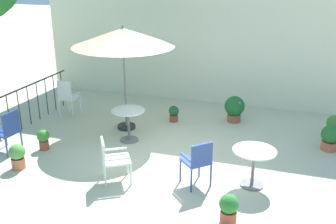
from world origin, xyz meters
The scene contains 17 objects.
ground_plane centered at (0.00, 0.00, 0.00)m, with size 60.00×60.00×0.00m, color beige.
villa_facade centered at (0.00, 4.02, 2.46)m, with size 10.18×0.30×4.92m, color #EDE8C9.
terrace_railing centered at (-3.85, 0.00, 0.68)m, with size 0.03×4.84×1.01m.
patio_umbrella_0 centered at (-1.44, 1.27, 2.23)m, with size 2.38×2.38×2.52m.
cafe_table_0 centered at (1.85, -0.53, 0.50)m, with size 0.78×0.78×0.71m.
cafe_table_1 centered at (-1.08, 0.61, 0.52)m, with size 0.76×0.76×0.75m.
patio_chair_0 centered at (-3.26, 1.60, 0.56)m, with size 0.44×0.46×0.98m.
patio_chair_1 centered at (0.91, -0.86, 0.53)m, with size 0.62×0.62×0.89m.
patio_chair_2 centered at (-3.27, -0.76, 0.53)m, with size 0.54×0.51×0.93m.
patio_chair_3 centered at (-0.62, -1.20, 0.49)m, with size 0.67×0.66×0.84m.
potted_plant_0 centered at (-2.62, -1.32, 0.28)m, with size 0.32×0.32×0.51m.
potted_plant_1 centered at (3.26, 1.52, 0.29)m, with size 0.40×0.40×0.57m.
potted_plant_2 centered at (3.38, 2.27, 0.29)m, with size 0.36×0.36×0.54m.
potted_plant_4 centered at (-0.46, 2.07, 0.22)m, with size 0.26×0.26×0.42m.
potted_plant_5 centered at (1.02, 2.55, 0.37)m, with size 0.52×0.52×0.67m.
potted_plant_6 centered at (-2.65, -0.41, 0.25)m, with size 0.27×0.27×0.45m.
potted_plant_7 centered at (1.64, -1.78, 0.26)m, with size 0.31×0.31×0.49m.
Camera 1 is at (2.37, -6.99, 3.74)m, focal length 42.09 mm.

